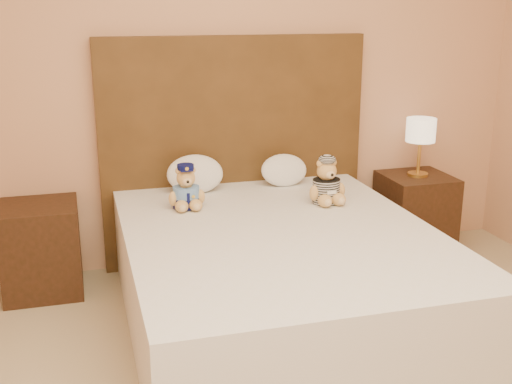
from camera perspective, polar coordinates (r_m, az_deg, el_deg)
The scene contains 9 objects.
bed at distance 3.47m, azimuth 2.15°, elevation -7.68°, with size 1.60×2.00×0.55m.
headboard at distance 4.25m, azimuth -1.95°, elevation 3.60°, with size 1.75×0.08×1.50m, color #523518.
nightstand_left at distance 4.08m, azimuth -18.52°, elevation -4.81°, with size 0.45×0.45×0.55m, color #391E12.
nightstand_right at distance 4.64m, azimuth 13.93°, elevation -1.86°, with size 0.45×0.45×0.55m, color #391E12.
lamp at distance 4.50m, azimuth 14.43°, elevation 5.10°, with size 0.20×0.20×0.40m.
teddy_police at distance 3.71m, azimuth -6.23°, elevation 0.48°, with size 0.22×0.21×0.26m, color #BF844A, non-canonical shape.
teddy_prisoner at distance 3.81m, azimuth 6.28°, elevation 1.00°, with size 0.24×0.23×0.27m, color #BF844A, non-canonical shape.
pillow_left at distance 4.03m, azimuth -5.44°, elevation 1.76°, with size 0.36×0.23×0.25m, color white.
pillow_right at distance 4.18m, azimuth 2.51°, elevation 2.09°, with size 0.31×0.20×0.22m, color white.
Camera 1 is at (-0.98, -1.81, 1.69)m, focal length 45.00 mm.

